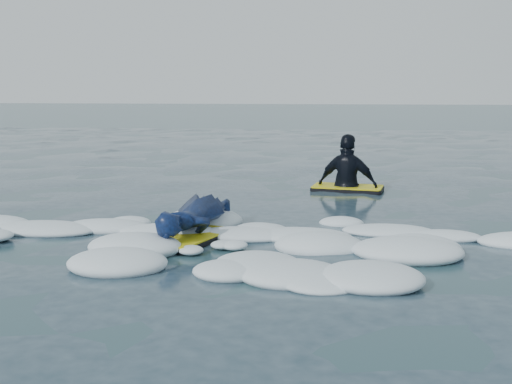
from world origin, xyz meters
TOP-DOWN VIEW (x-y plane):
  - ground at (0.00, 0.00)m, footprint 120.00×120.00m
  - foam_band at (0.00, 1.03)m, footprint 12.00×3.10m
  - prone_woman_unit at (0.28, 1.21)m, footprint 1.02×1.86m
  - waiting_rider_unit at (2.24, 5.05)m, footprint 1.34×0.88m

SIDE VIEW (x-z plane):
  - ground at x=0.00m, z-range 0.00..0.00m
  - foam_band at x=0.00m, z-range -0.15..0.15m
  - waiting_rider_unit at x=2.24m, z-range -0.85..1.02m
  - prone_woman_unit at x=0.28m, z-range 0.01..0.48m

